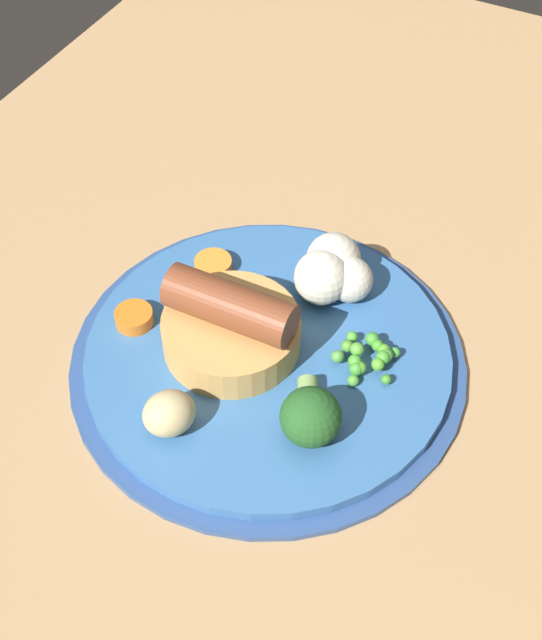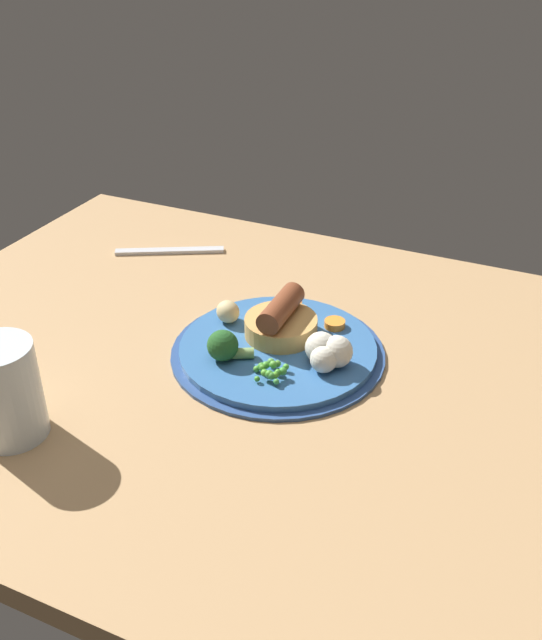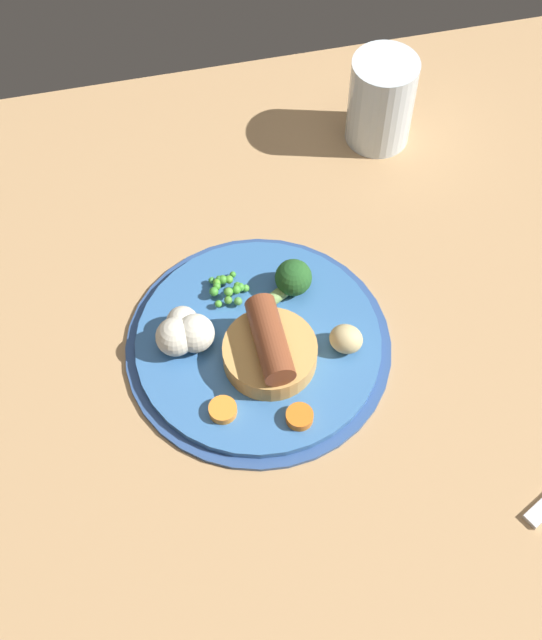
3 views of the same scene
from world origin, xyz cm
name	(u,v)px [view 2 (image 2 of 3)]	position (x,y,z in cm)	size (l,w,h in cm)	color
dining_table	(269,375)	(0.00, 0.00, 1.50)	(110.00, 80.00, 3.00)	tan
dinner_plate	(280,351)	(-0.36, -2.89, 3.57)	(27.94, 27.94, 1.40)	#2D4C84
sausage_pudding	(281,321)	(0.68, -5.38, 6.46)	(9.65, 9.65, 5.67)	tan
pea_pile	(270,370)	(-1.88, 3.69, 5.34)	(4.58, 4.48, 1.73)	green
broccoli_floret_near	(224,346)	(4.88, 2.67, 6.29)	(5.75, 4.43, 3.98)	#235623
cauliflower_floret	(328,352)	(-7.37, -1.40, 6.35)	(6.09, 5.48, 4.05)	beige
potato_chunk_0	(228,312)	(8.62, -5.54, 5.92)	(3.48, 3.06, 3.04)	#CCB77F
carrot_slice_0	(292,304)	(2.06, -12.59, 4.94)	(2.74, 2.74, 1.08)	orange
carrot_slice_1	(335,324)	(-5.15, -10.19, 4.89)	(2.83, 2.83, 0.98)	orange
fork	(170,251)	(28.69, -22.99, 3.30)	(18.00, 1.60, 0.60)	silver
drinking_glass	(5,391)	(20.58, 23.60, 8.76)	(7.84, 7.84, 11.53)	silver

